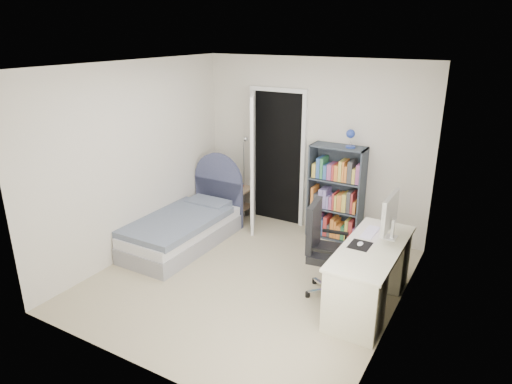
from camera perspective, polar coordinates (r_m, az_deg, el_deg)
The scene contains 8 objects.
room_shell at distance 5.11m, azimuth -0.95°, elevation 1.44°, with size 3.50×3.70×2.60m.
door at distance 6.78m, azimuth 0.72°, elevation 4.17°, with size 0.92×0.75×2.06m.
bed at distance 6.45m, azimuth -8.78°, elevation -4.29°, with size 0.87×1.82×1.12m.
nightstand at distance 7.26m, azimuth -2.23°, elevation -0.28°, with size 0.38×0.38×0.57m.
floor_lamp at distance 7.20m, azimuth -1.42°, elevation 0.96°, with size 0.19×0.19×1.31m.
bookcase at distance 6.53m, azimuth 10.03°, elevation -0.54°, with size 0.76×0.32×1.60m.
desk at distance 5.10m, azimuth 14.10°, elevation -9.76°, with size 0.59×1.46×1.20m.
office_chair at distance 5.13m, azimuth 8.55°, elevation -6.59°, with size 0.58×0.60×1.09m.
Camera 1 is at (2.49, -4.16, 2.85)m, focal length 32.00 mm.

